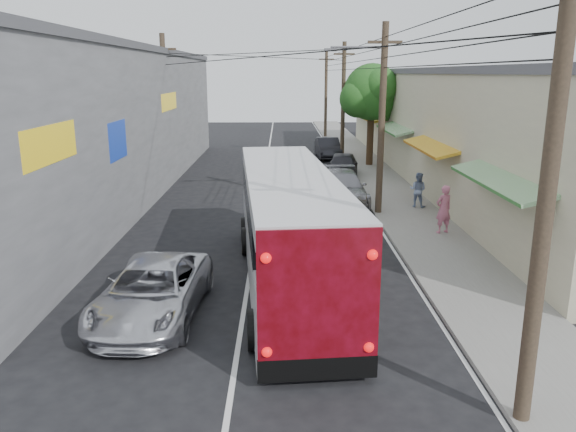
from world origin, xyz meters
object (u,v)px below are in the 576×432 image
(parked_suv, at_px, (342,188))
(coach_bus, at_px, (289,226))
(jeepney, at_px, (153,291))
(pedestrian_far, at_px, (418,190))
(parked_car_mid, at_px, (343,165))
(pedestrian_near, at_px, (444,209))
(parked_car_far, at_px, (328,148))

(parked_suv, bearing_deg, coach_bus, -104.99)
(jeepney, height_order, parked_suv, parked_suv)
(coach_bus, bearing_deg, pedestrian_far, 51.82)
(jeepney, xyz_separation_m, parked_car_mid, (6.85, 19.34, 0.03))
(coach_bus, xyz_separation_m, pedestrian_near, (5.89, 4.80, -0.67))
(parked_suv, relative_size, parked_car_mid, 1.24)
(parked_suv, height_order, pedestrian_near, pedestrian_near)
(parked_car_far, bearing_deg, pedestrian_near, -84.94)
(coach_bus, relative_size, parked_suv, 2.18)
(jeepney, bearing_deg, parked_suv, 67.20)
(parked_suv, relative_size, pedestrian_near, 2.91)
(pedestrian_near, bearing_deg, parked_car_far, -104.20)
(parked_car_far, bearing_deg, parked_car_mid, -90.93)
(jeepney, bearing_deg, parked_car_far, 79.46)
(coach_bus, distance_m, parked_car_far, 25.04)
(parked_car_mid, bearing_deg, pedestrian_near, -70.48)
(coach_bus, relative_size, parked_car_far, 2.63)
(coach_bus, relative_size, pedestrian_far, 7.41)
(parked_car_far, relative_size, pedestrian_near, 2.41)
(jeepney, relative_size, parked_suv, 0.95)
(coach_bus, height_order, pedestrian_near, coach_bus)
(parked_suv, distance_m, pedestrian_near, 6.20)
(parked_suv, height_order, parked_car_far, parked_suv)
(coach_bus, xyz_separation_m, pedestrian_far, (5.94, 9.04, -0.80))
(parked_car_mid, height_order, pedestrian_near, pedestrian_near)
(pedestrian_far, bearing_deg, pedestrian_near, 119.96)
(coach_bus, xyz_separation_m, parked_car_mid, (3.41, 16.95, -0.98))
(parked_suv, bearing_deg, parked_car_mid, 82.92)
(parked_suv, xyz_separation_m, parked_car_far, (0.56, 14.76, -0.05))
(parked_suv, distance_m, parked_car_far, 14.77)
(parked_car_mid, xyz_separation_m, pedestrian_far, (2.53, -7.91, 0.17))
(coach_bus, distance_m, jeepney, 4.31)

